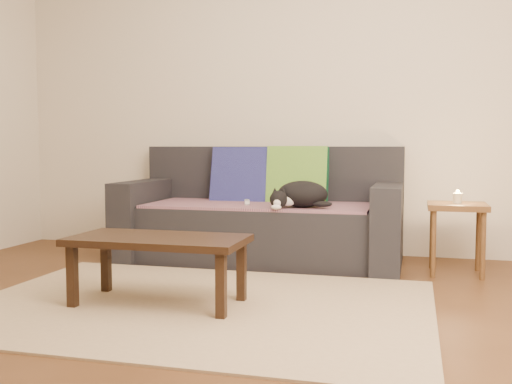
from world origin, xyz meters
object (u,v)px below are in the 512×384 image
wii_remote_b (278,202)px  sofa (262,220)px  coffee_table (158,245)px  cat (300,195)px  wii_remote_a (247,202)px  side_table (457,216)px

wii_remote_b → sofa: bearing=43.7°
coffee_table → sofa: bearing=81.7°
cat → wii_remote_a: bearing=154.6°
coffee_table → cat: bearing=63.9°
sofa → cat: bearing=-39.8°
sofa → side_table: (1.41, -0.17, 0.09)m
wii_remote_a → sofa: bearing=-43.8°
cat → side_table: cat is taller
wii_remote_b → wii_remote_a: bearing=91.1°
side_table → cat: bearing=-173.5°
cat → wii_remote_b: size_ratio=2.91×
wii_remote_a → side_table: (1.49, -0.02, -0.06)m
cat → wii_remote_a: (-0.43, 0.14, -0.08)m
cat → wii_remote_a: size_ratio=2.91×
wii_remote_a → side_table: 1.49m
wii_remote_a → coffee_table: bearing=156.9°
wii_remote_a → side_table: size_ratio=0.31×
cat → side_table: (1.06, 0.12, -0.13)m
side_table → coffee_table: size_ratio=0.51×
sofa → cat: size_ratio=4.81×
sofa → wii_remote_a: (-0.08, -0.15, 0.15)m
sofa → side_table: sofa is taller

